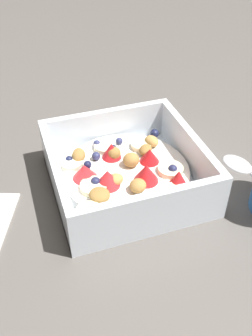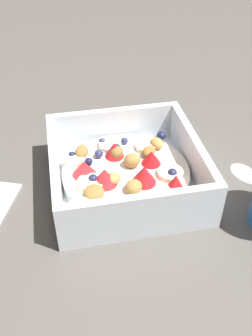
% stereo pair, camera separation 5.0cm
% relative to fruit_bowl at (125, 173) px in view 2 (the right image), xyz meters
% --- Properties ---
extents(ground_plane, '(2.40, 2.40, 0.00)m').
position_rel_fruit_bowl_xyz_m(ground_plane, '(-0.01, 0.01, -0.02)').
color(ground_plane, '#56514C').
extents(fruit_bowl, '(0.19, 0.19, 0.06)m').
position_rel_fruit_bowl_xyz_m(fruit_bowl, '(0.00, 0.00, 0.00)').
color(fruit_bowl, white).
rests_on(fruit_bowl, ground).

